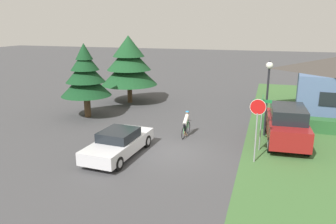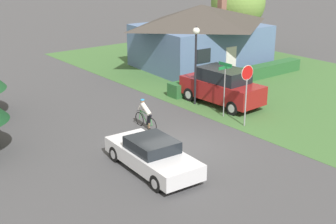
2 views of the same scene
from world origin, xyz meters
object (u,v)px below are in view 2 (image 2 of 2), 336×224
(cottage_house, at_px, (200,35))
(cyclist, at_px, (146,115))
(sedan_left_lane, at_px, (152,155))
(parked_suv_right, at_px, (222,87))
(street_lamp, at_px, (196,48))
(deciduous_tree_right, at_px, (238,2))
(stop_sign, at_px, (247,83))
(street_name_sign, at_px, (225,80))

(cottage_house, height_order, cyclist, cottage_house)
(cottage_house, bearing_deg, sedan_left_lane, -133.94)
(sedan_left_lane, distance_m, parked_suv_right, 9.02)
(street_lamp, distance_m, deciduous_tree_right, 15.41)
(parked_suv_right, bearing_deg, cyclist, 91.66)
(sedan_left_lane, bearing_deg, stop_sign, -76.41)
(sedan_left_lane, height_order, street_name_sign, street_name_sign)
(parked_suv_right, bearing_deg, cottage_house, -37.41)
(cyclist, height_order, street_name_sign, street_name_sign)
(sedan_left_lane, distance_m, street_lamp, 8.94)
(cottage_house, bearing_deg, stop_sign, -118.01)
(sedan_left_lane, height_order, street_lamp, street_lamp)
(cottage_house, height_order, street_name_sign, cottage_house)
(sedan_left_lane, height_order, cyclist, cyclist)
(sedan_left_lane, bearing_deg, deciduous_tree_right, -50.25)
(cottage_house, height_order, parked_suv_right, cottage_house)
(street_lamp, height_order, deciduous_tree_right, deciduous_tree_right)
(street_lamp, bearing_deg, deciduous_tree_right, 35.56)
(parked_suv_right, bearing_deg, street_lamp, 47.41)
(deciduous_tree_right, bearing_deg, cyclist, -148.48)
(street_lamp, height_order, street_name_sign, street_lamp)
(street_name_sign, height_order, deciduous_tree_right, deciduous_tree_right)
(parked_suv_right, relative_size, deciduous_tree_right, 0.75)
(sedan_left_lane, bearing_deg, parked_suv_right, -58.16)
(cyclist, height_order, stop_sign, stop_sign)
(cottage_house, relative_size, street_lamp, 2.20)
(cottage_house, height_order, street_lamp, cottage_house)
(sedan_left_lane, xyz_separation_m, cyclist, (2.43, 3.83, 0.07))
(cyclist, distance_m, parked_suv_right, 5.53)
(street_name_sign, bearing_deg, sedan_left_lane, -157.18)
(stop_sign, relative_size, street_lamp, 0.70)
(cottage_house, bearing_deg, cyclist, -139.09)
(street_name_sign, bearing_deg, stop_sign, -95.68)
(cyclist, height_order, parked_suv_right, parked_suv_right)
(sedan_left_lane, xyz_separation_m, stop_sign, (6.44, 1.15, 1.52))
(cyclist, distance_m, deciduous_tree_right, 20.08)
(cottage_house, distance_m, sedan_left_lane, 17.81)
(cyclist, relative_size, deciduous_tree_right, 0.28)
(parked_suv_right, bearing_deg, stop_sign, 151.50)
(deciduous_tree_right, bearing_deg, parked_suv_right, -138.99)
(sedan_left_lane, xyz_separation_m, parked_suv_right, (7.93, 4.29, 0.41))
(street_name_sign, relative_size, deciduous_tree_right, 0.44)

